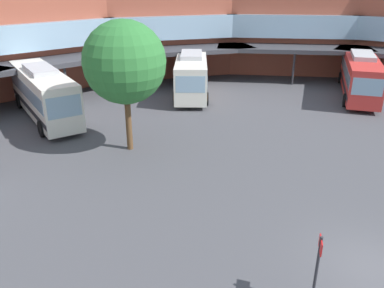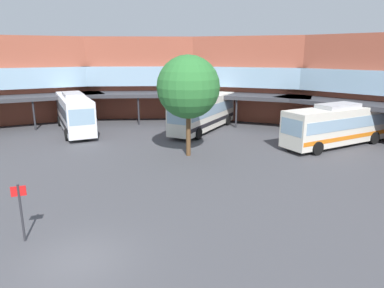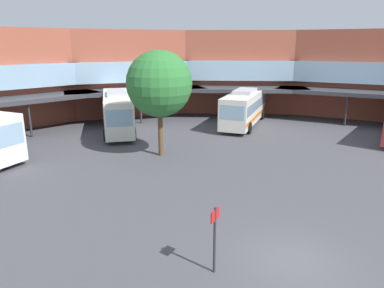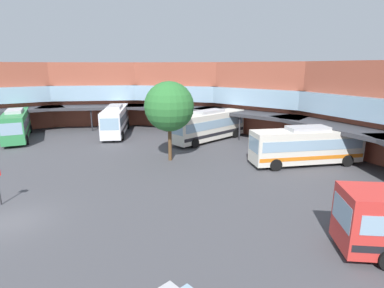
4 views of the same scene
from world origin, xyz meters
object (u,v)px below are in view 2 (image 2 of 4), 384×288
object	(u,v)px
bus_3	(74,112)
bus_4	(336,125)
stop_sign_post	(21,207)
plaza_tree	(188,87)
bus_2	(204,112)

from	to	relation	value
bus_3	bus_4	size ratio (longest dim) A/B	0.96
stop_sign_post	plaza_tree	bearing A→B (deg)	81.93
bus_2	plaza_tree	size ratio (longest dim) A/B	1.43
plaza_tree	bus_2	bearing A→B (deg)	100.94
bus_2	plaza_tree	distance (m)	9.79
plaza_tree	bus_4	bearing A→B (deg)	33.10
bus_4	bus_3	bearing A→B (deg)	-42.03
bus_2	bus_3	xyz separation A→B (m)	(-12.14, -5.01, 0.05)
bus_3	stop_sign_post	xyz separation A→B (m)	(11.81, -18.63, -0.41)
bus_3	stop_sign_post	size ratio (longest dim) A/B	3.55
bus_3	bus_2	bearing A→B (deg)	67.17
bus_3	bus_4	bearing A→B (deg)	51.88
bus_4	plaza_tree	size ratio (longest dim) A/B	1.24
bus_4	stop_sign_post	bearing A→B (deg)	9.98
bus_2	bus_3	distance (m)	13.13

